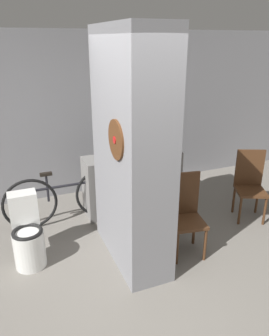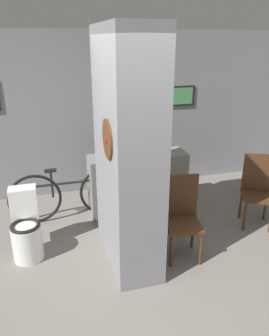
{
  "view_description": "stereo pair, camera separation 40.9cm",
  "coord_description": "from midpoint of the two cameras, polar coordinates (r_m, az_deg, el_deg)",
  "views": [
    {
      "loc": [
        -1.24,
        -2.49,
        2.45
      ],
      "look_at": [
        0.2,
        1.04,
        0.95
      ],
      "focal_mm": 35.0,
      "sensor_mm": 36.0,
      "label": 1
    },
    {
      "loc": [
        -0.85,
        -2.62,
        2.45
      ],
      "look_at": [
        0.2,
        1.04,
        0.95
      ],
      "focal_mm": 35.0,
      "sensor_mm": 36.0,
      "label": 2
    }
  ],
  "objects": [
    {
      "name": "ground_plane",
      "position": [
        3.69,
        4.94,
        -20.21
      ],
      "size": [
        14.0,
        14.0,
        0.0
      ],
      "primitive_type": "plane",
      "color": "slate"
    },
    {
      "name": "wall_back",
      "position": [
        5.41,
        -4.62,
        9.17
      ],
      "size": [
        8.0,
        0.09,
        2.6
      ],
      "color": "gray",
      "rests_on": "ground_plane"
    },
    {
      "name": "pillar_center",
      "position": [
        3.55,
        1.97,
        2.59
      ],
      "size": [
        0.53,
        1.28,
        2.6
      ],
      "color": "gray",
      "rests_on": "ground_plane"
    },
    {
      "name": "counter_shelf",
      "position": [
        4.95,
        2.93,
        -2.52
      ],
      "size": [
        1.46,
        0.44,
        0.88
      ],
      "color": "gray",
      "rests_on": "ground_plane"
    },
    {
      "name": "toilet",
      "position": [
        4.08,
        -15.62,
        -10.36
      ],
      "size": [
        0.35,
        0.51,
        0.82
      ],
      "color": "white",
      "rests_on": "ground_plane"
    },
    {
      "name": "chair_near_pillar",
      "position": [
        3.96,
        11.27,
        -7.97
      ],
      "size": [
        0.46,
        0.46,
        1.0
      ],
      "rotation": [
        0.0,
        0.0,
        -0.17
      ],
      "color": "#4C2D19",
      "rests_on": "ground_plane"
    },
    {
      "name": "chair_by_doorway",
      "position": [
        4.92,
        22.86,
        -3.28
      ],
      "size": [
        0.53,
        0.53,
        1.0
      ],
      "rotation": [
        0.0,
        0.0,
        -0.42
      ],
      "color": "#4C2D19",
      "rests_on": "ground_plane"
    },
    {
      "name": "bicycle",
      "position": [
        4.75,
        -8.62,
        -4.56
      ],
      "size": [
        1.73,
        0.42,
        0.79
      ],
      "color": "black",
      "rests_on": "ground_plane"
    },
    {
      "name": "bottle_tall",
      "position": [
        4.77,
        4.27,
        3.71
      ],
      "size": [
        0.08,
        0.08,
        0.33
      ],
      "color": "#267233",
      "rests_on": "counter_shelf"
    },
    {
      "name": "bottle_short",
      "position": [
        4.77,
        2.82,
        3.37
      ],
      "size": [
        0.07,
        0.07,
        0.25
      ],
      "color": "olive",
      "rests_on": "counter_shelf"
    }
  ]
}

